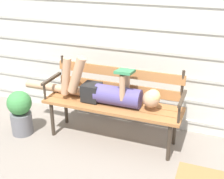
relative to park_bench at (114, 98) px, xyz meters
name	(u,v)px	position (x,y,z in m)	size (l,w,h in m)	color
ground_plane	(107,146)	(0.00, -0.23, -0.52)	(12.00, 12.00, 0.00)	gray
house_siding	(128,37)	(0.00, 0.48, 0.61)	(5.43, 0.08, 2.26)	beige
park_bench	(114,98)	(0.00, 0.00, 0.00)	(1.62, 0.45, 0.91)	#9E6638
reclining_person	(105,91)	(-0.08, -0.07, 0.11)	(1.74, 0.26, 0.55)	#514784
potted_plant	(20,112)	(-1.09, -0.33, -0.22)	(0.30, 0.30, 0.56)	slate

